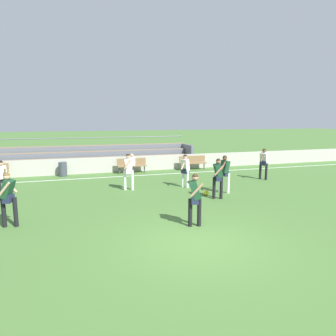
# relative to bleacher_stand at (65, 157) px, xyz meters

# --- Properties ---
(ground_plane) EXTENTS (160.00, 160.00, 0.00)m
(ground_plane) POSITION_rel_bleacher_stand_xyz_m (3.70, -13.97, -0.81)
(ground_plane) COLOR #477033
(field_line_sideline) EXTENTS (44.00, 0.12, 0.01)m
(field_line_sideline) POSITION_rel_bleacher_stand_xyz_m (3.70, -3.92, -0.81)
(field_line_sideline) COLOR white
(field_line_sideline) RESTS_ON ground
(sideline_wall) EXTENTS (48.00, 0.16, 0.96)m
(sideline_wall) POSITION_rel_bleacher_stand_xyz_m (3.70, -2.31, -0.33)
(sideline_wall) COLOR #BCB7AD
(sideline_wall) RESTS_ON ground
(bleacher_stand) EXTENTS (17.65, 2.49, 2.00)m
(bleacher_stand) POSITION_rel_bleacher_stand_xyz_m (0.00, 0.00, 0.00)
(bleacher_stand) COLOR #897051
(bleacher_stand) RESTS_ON ground
(bench_far_right) EXTENTS (1.80, 0.40, 0.90)m
(bench_far_right) POSITION_rel_bleacher_stand_xyz_m (3.97, -2.94, -0.26)
(bench_far_right) COLOR olive
(bench_far_right) RESTS_ON ground
(bench_far_left) EXTENTS (1.80, 0.40, 0.90)m
(bench_far_left) POSITION_rel_bleacher_stand_xyz_m (8.02, -2.94, -0.26)
(bench_far_left) COLOR olive
(bench_far_left) RESTS_ON ground
(trash_bin) EXTENTS (0.47, 0.47, 0.83)m
(trash_bin) POSITION_rel_bleacher_stand_xyz_m (-0.07, -2.82, -0.39)
(trash_bin) COLOR #3D424C
(trash_bin) RESTS_ON ground
(spectator_seated) EXTENTS (0.36, 0.42, 1.21)m
(spectator_seated) POSITION_rel_bleacher_stand_xyz_m (3.97, -3.06, -0.11)
(spectator_seated) COLOR #2D2D38
(spectator_seated) RESTS_ON ground
(player_dark_dropping_back) EXTENTS (0.52, 0.53, 1.70)m
(player_dark_dropping_back) POSITION_rel_bleacher_stand_xyz_m (6.26, -10.06, 0.21)
(player_dark_dropping_back) COLOR black
(player_dark_dropping_back) RESTS_ON ground
(player_dark_wide_right) EXTENTS (0.67, 0.45, 1.71)m
(player_dark_wide_right) POSITION_rel_bleacher_stand_xyz_m (7.00, -9.22, 0.21)
(player_dark_wide_right) COLOR white
(player_dark_wide_right) RESTS_ON ground
(player_white_deep_cover) EXTENTS (0.49, 0.65, 1.65)m
(player_white_deep_cover) POSITION_rel_bleacher_stand_xyz_m (-2.27, -7.59, 0.17)
(player_white_deep_cover) COLOR black
(player_white_deep_cover) RESTS_ON ground
(player_white_trailing_run) EXTENTS (0.62, 0.47, 1.62)m
(player_white_trailing_run) POSITION_rel_bleacher_stand_xyz_m (5.71, -7.64, 0.15)
(player_white_trailing_run) COLOR white
(player_white_trailing_run) RESTS_ON ground
(player_dark_challenging) EXTENTS (0.51, 0.59, 1.71)m
(player_dark_challenging) POSITION_rel_bleacher_stand_xyz_m (-1.38, -11.16, 0.22)
(player_dark_challenging) COLOR black
(player_dark_challenging) RESTS_ON ground
(player_dark_wide_left) EXTENTS (0.49, 0.60, 1.67)m
(player_dark_wide_left) POSITION_rel_bleacher_stand_xyz_m (4.09, -12.81, 0.18)
(player_dark_wide_left) COLOR black
(player_dark_wide_left) RESTS_ON ground
(player_white_pressing_high) EXTENTS (0.71, 0.49, 1.71)m
(player_white_pressing_high) POSITION_rel_bleacher_stand_xyz_m (10.51, -7.11, 0.22)
(player_white_pressing_high) COLOR black
(player_white_pressing_high) RESTS_ON ground
(player_white_on_ball) EXTENTS (0.50, 0.54, 1.72)m
(player_white_on_ball) POSITION_rel_bleacher_stand_xyz_m (2.98, -7.38, 0.22)
(player_white_on_ball) COLOR white
(player_white_on_ball) RESTS_ON ground
(soccer_ball) EXTENTS (0.22, 0.22, 0.22)m
(soccer_ball) POSITION_rel_bleacher_stand_xyz_m (6.05, -9.40, -0.70)
(soccer_ball) COLOR yellow
(soccer_ball) RESTS_ON ground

